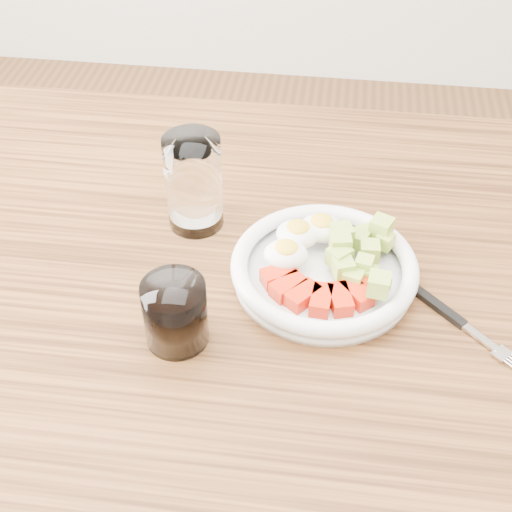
% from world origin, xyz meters
% --- Properties ---
extents(dining_table, '(1.50, 0.90, 0.77)m').
position_xyz_m(dining_table, '(0.00, 0.00, 0.67)').
color(dining_table, brown).
rests_on(dining_table, ground).
extents(bowl, '(0.24, 0.24, 0.06)m').
position_xyz_m(bowl, '(0.08, 0.01, 0.79)').
color(bowl, white).
rests_on(bowl, dining_table).
extents(fork, '(0.14, 0.14, 0.01)m').
position_xyz_m(fork, '(0.24, -0.04, 0.77)').
color(fork, black).
rests_on(fork, dining_table).
extents(water_glass, '(0.08, 0.08, 0.14)m').
position_xyz_m(water_glass, '(-0.11, 0.10, 0.84)').
color(water_glass, white).
rests_on(water_glass, dining_table).
extents(coffee_glass, '(0.08, 0.08, 0.09)m').
position_xyz_m(coffee_glass, '(-0.09, -0.12, 0.81)').
color(coffee_glass, white).
rests_on(coffee_glass, dining_table).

